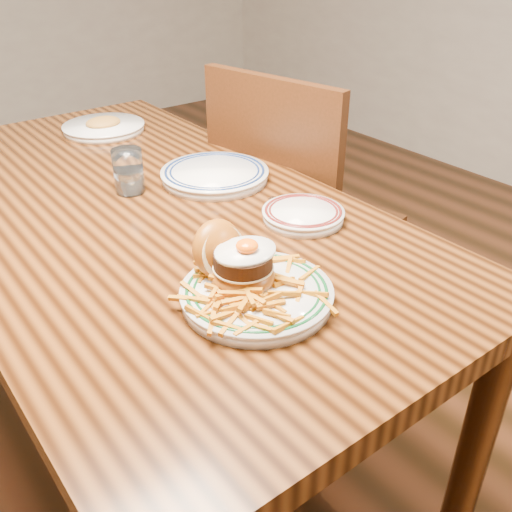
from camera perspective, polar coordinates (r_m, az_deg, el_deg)
floor at (r=1.80m, az=-9.15°, el=-16.92°), size 6.00×6.00×0.00m
table at (r=1.40m, az=-11.34°, el=1.86°), size 0.85×1.60×0.75m
chair_right at (r=1.78m, az=4.03°, el=3.87°), size 0.54×0.54×0.97m
main_plate at (r=0.98m, az=-0.60°, el=-2.54°), size 0.26×0.28×0.13m
side_plate at (r=1.25m, az=4.73°, el=4.22°), size 0.18×0.19×0.03m
rear_plate at (r=1.45m, az=-4.14°, el=8.18°), size 0.27×0.27×0.03m
water_glass at (r=1.41m, az=-12.61°, el=8.04°), size 0.07×0.07×0.11m
far_plate at (r=1.87m, az=-14.98°, el=12.37°), size 0.25×0.25×0.04m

